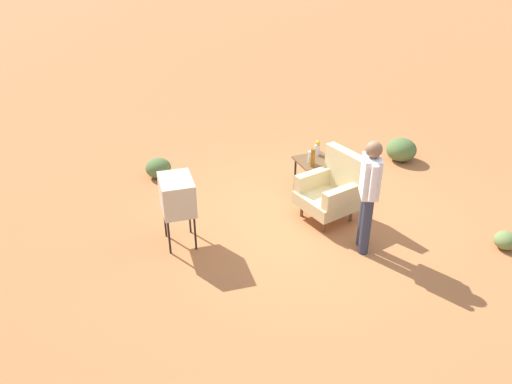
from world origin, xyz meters
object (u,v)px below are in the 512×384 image
(side_table, at_px, (314,165))
(bottle_tall_amber, at_px, (313,158))
(armchair, at_px, (333,188))
(flower_vase, at_px, (317,147))
(bottle_short_clear, at_px, (310,157))
(tv_on_stand, at_px, (177,195))
(person_standing, at_px, (369,190))

(side_table, height_order, bottle_tall_amber, bottle_tall_amber)
(armchair, relative_size, flower_vase, 4.00)
(bottle_short_clear, relative_size, bottle_tall_amber, 0.67)
(side_table, height_order, tv_on_stand, tv_on_stand)
(person_standing, bearing_deg, flower_vase, 173.47)
(side_table, relative_size, bottle_tall_amber, 2.06)
(side_table, height_order, person_standing, person_standing)
(tv_on_stand, relative_size, person_standing, 0.63)
(person_standing, distance_m, flower_vase, 1.85)
(bottle_short_clear, height_order, flower_vase, flower_vase)
(bottle_tall_amber, xyz_separation_m, flower_vase, (-0.36, 0.27, -0.00))
(side_table, xyz_separation_m, tv_on_stand, (0.58, -2.41, 0.26))
(bottle_short_clear, height_order, bottle_tall_amber, bottle_tall_amber)
(side_table, xyz_separation_m, bottle_short_clear, (0.05, -0.11, 0.19))
(bottle_tall_amber, bearing_deg, tv_on_stand, -80.22)
(person_standing, relative_size, bottle_tall_amber, 5.47)
(armchair, relative_size, side_table, 1.72)
(side_table, distance_m, tv_on_stand, 2.49)
(armchair, height_order, bottle_short_clear, armchair)
(tv_on_stand, xyz_separation_m, flower_vase, (-0.75, 2.55, -0.02))
(bottle_short_clear, xyz_separation_m, bottle_tall_amber, (0.14, -0.02, 0.05))
(side_table, relative_size, person_standing, 0.38)
(tv_on_stand, relative_size, bottle_tall_amber, 3.43)
(bottle_short_clear, bearing_deg, flower_vase, 131.71)
(bottle_short_clear, bearing_deg, armchair, 3.14)
(person_standing, distance_m, bottle_tall_amber, 1.49)
(armchair, relative_size, tv_on_stand, 1.03)
(side_table, height_order, flower_vase, flower_vase)
(armchair, relative_size, bottle_tall_amber, 3.53)
(armchair, height_order, side_table, armchair)
(armchair, xyz_separation_m, person_standing, (0.90, -0.00, 0.44))
(side_table, xyz_separation_m, flower_vase, (-0.17, 0.13, 0.24))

